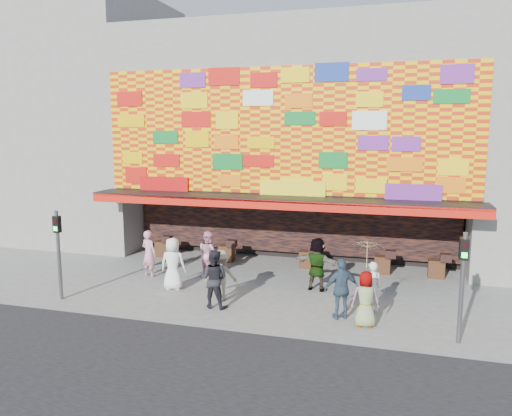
{
  "coord_description": "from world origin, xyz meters",
  "views": [
    {
      "loc": [
        4.53,
        -15.06,
        5.62
      ],
      "look_at": [
        -0.43,
        2.0,
        2.81
      ],
      "focal_mm": 35.0,
      "sensor_mm": 36.0,
      "label": 1
    }
  ],
  "objects_px": {
    "ped_d": "(221,275)",
    "ped_c": "(214,279)",
    "ped_g": "(366,299)",
    "ped_e": "(342,289)",
    "ped_i": "(209,254)",
    "signal_left": "(58,245)",
    "ped_b": "(149,253)",
    "signal_right": "(463,275)",
    "ped_f": "(317,264)",
    "ped_a": "(173,264)",
    "ped_h": "(372,287)",
    "parasol": "(367,255)"
  },
  "relations": [
    {
      "from": "ped_c",
      "to": "ped_e",
      "type": "bearing_deg",
      "value": -175.06
    },
    {
      "from": "signal_right",
      "to": "ped_e",
      "type": "height_order",
      "value": "signal_right"
    },
    {
      "from": "signal_right",
      "to": "ped_d",
      "type": "height_order",
      "value": "signal_right"
    },
    {
      "from": "ped_a",
      "to": "ped_g",
      "type": "height_order",
      "value": "ped_a"
    },
    {
      "from": "ped_g",
      "to": "ped_d",
      "type": "bearing_deg",
      "value": -21.61
    },
    {
      "from": "ped_d",
      "to": "ped_c",
      "type": "bearing_deg",
      "value": 80.1
    },
    {
      "from": "ped_d",
      "to": "ped_h",
      "type": "height_order",
      "value": "ped_d"
    },
    {
      "from": "ped_f",
      "to": "signal_left",
      "type": "bearing_deg",
      "value": 34.37
    },
    {
      "from": "signal_left",
      "to": "ped_g",
      "type": "bearing_deg",
      "value": 2.62
    },
    {
      "from": "signal_right",
      "to": "ped_h",
      "type": "distance_m",
      "value": 3.1
    },
    {
      "from": "ped_h",
      "to": "parasol",
      "type": "height_order",
      "value": "parasol"
    },
    {
      "from": "ped_d",
      "to": "signal_left",
      "type": "bearing_deg",
      "value": 3.4
    },
    {
      "from": "signal_right",
      "to": "ped_f",
      "type": "xyz_separation_m",
      "value": [
        -4.34,
        3.34,
        -0.91
      ]
    },
    {
      "from": "signal_right",
      "to": "parasol",
      "type": "xyz_separation_m",
      "value": [
        -2.47,
        0.45,
        0.25
      ]
    },
    {
      "from": "signal_left",
      "to": "ped_b",
      "type": "xyz_separation_m",
      "value": [
        1.57,
        3.19,
        -0.96
      ]
    },
    {
      "from": "signal_right",
      "to": "ped_i",
      "type": "distance_m",
      "value": 9.49
    },
    {
      "from": "ped_b",
      "to": "parasol",
      "type": "bearing_deg",
      "value": 179.21
    },
    {
      "from": "ped_i",
      "to": "parasol",
      "type": "bearing_deg",
      "value": -168.67
    },
    {
      "from": "ped_d",
      "to": "ped_e",
      "type": "bearing_deg",
      "value": 159.12
    },
    {
      "from": "signal_left",
      "to": "ped_g",
      "type": "xyz_separation_m",
      "value": [
        9.93,
        0.45,
        -1.04
      ]
    },
    {
      "from": "ped_c",
      "to": "ped_g",
      "type": "distance_m",
      "value": 4.75
    },
    {
      "from": "ped_g",
      "to": "ped_h",
      "type": "height_order",
      "value": "ped_g"
    },
    {
      "from": "ped_f",
      "to": "ped_g",
      "type": "xyz_separation_m",
      "value": [
        1.87,
        -2.89,
        -0.13
      ]
    },
    {
      "from": "signal_right",
      "to": "ped_e",
      "type": "distance_m",
      "value": 3.45
    },
    {
      "from": "ped_b",
      "to": "signal_left",
      "type": "bearing_deg",
      "value": 81.22
    },
    {
      "from": "ped_h",
      "to": "ped_c",
      "type": "bearing_deg",
      "value": -1.74
    },
    {
      "from": "ped_c",
      "to": "parasol",
      "type": "relative_size",
      "value": 1.06
    },
    {
      "from": "parasol",
      "to": "ped_e",
      "type": "bearing_deg",
      "value": 150.78
    },
    {
      "from": "ped_f",
      "to": "ped_h",
      "type": "relative_size",
      "value": 1.18
    },
    {
      "from": "ped_i",
      "to": "ped_a",
      "type": "bearing_deg",
      "value": 111.3
    },
    {
      "from": "ped_e",
      "to": "ped_b",
      "type": "bearing_deg",
      "value": -43.8
    },
    {
      "from": "ped_h",
      "to": "ped_g",
      "type": "bearing_deg",
      "value": 71.97
    },
    {
      "from": "signal_right",
      "to": "ped_g",
      "type": "xyz_separation_m",
      "value": [
        -2.47,
        0.45,
        -1.04
      ]
    },
    {
      "from": "ped_c",
      "to": "ped_a",
      "type": "bearing_deg",
      "value": -29.62
    },
    {
      "from": "signal_left",
      "to": "ped_d",
      "type": "bearing_deg",
      "value": 15.83
    },
    {
      "from": "signal_right",
      "to": "ped_g",
      "type": "relative_size",
      "value": 1.84
    },
    {
      "from": "ped_f",
      "to": "ped_b",
      "type": "bearing_deg",
      "value": 13.14
    },
    {
      "from": "ped_a",
      "to": "ped_b",
      "type": "distance_m",
      "value": 1.97
    },
    {
      "from": "ped_c",
      "to": "ped_i",
      "type": "relative_size",
      "value": 1.06
    },
    {
      "from": "ped_a",
      "to": "ped_d",
      "type": "relative_size",
      "value": 1.1
    },
    {
      "from": "signal_right",
      "to": "ped_i",
      "type": "relative_size",
      "value": 1.69
    },
    {
      "from": "ped_g",
      "to": "ped_i",
      "type": "relative_size",
      "value": 0.92
    },
    {
      "from": "ped_f",
      "to": "ped_i",
      "type": "distance_m",
      "value": 4.31
    },
    {
      "from": "ped_a",
      "to": "ped_c",
      "type": "height_order",
      "value": "ped_c"
    },
    {
      "from": "ped_e",
      "to": "ped_i",
      "type": "relative_size",
      "value": 1.04
    },
    {
      "from": "ped_d",
      "to": "ped_f",
      "type": "xyz_separation_m",
      "value": [
        2.9,
        1.88,
        0.1
      ]
    },
    {
      "from": "signal_left",
      "to": "parasol",
      "type": "xyz_separation_m",
      "value": [
        9.93,
        0.45,
        0.25
      ]
    },
    {
      "from": "ped_b",
      "to": "ped_h",
      "type": "relative_size",
      "value": 1.13
    },
    {
      "from": "ped_c",
      "to": "ped_g",
      "type": "height_order",
      "value": "ped_c"
    },
    {
      "from": "ped_d",
      "to": "ped_g",
      "type": "bearing_deg",
      "value": 155.63
    }
  ]
}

